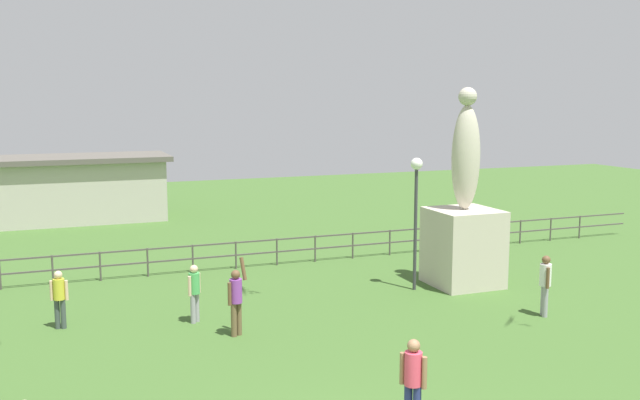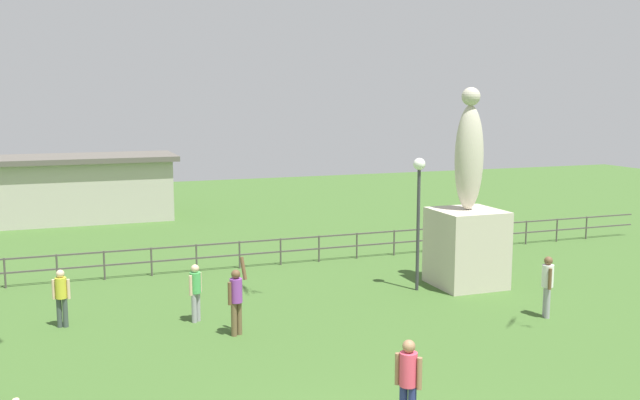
{
  "view_description": "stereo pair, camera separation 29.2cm",
  "coord_description": "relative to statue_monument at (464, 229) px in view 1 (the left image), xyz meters",
  "views": [
    {
      "loc": [
        -4.75,
        -9.0,
        5.82
      ],
      "look_at": [
        1.27,
        6.59,
        3.38
      ],
      "focal_mm": 39.65,
      "sensor_mm": 36.0,
      "label": 1
    },
    {
      "loc": [
        -4.48,
        -9.1,
        5.82
      ],
      "look_at": [
        1.27,
        6.59,
        3.38
      ],
      "focal_mm": 39.65,
      "sensor_mm": 36.0,
      "label": 2
    }
  ],
  "objects": [
    {
      "name": "person_5",
      "position": [
        0.29,
        -3.56,
        -0.83
      ],
      "size": [
        0.31,
        0.47,
        1.66
      ],
      "color": "#99999E",
      "rests_on": "ground_plane"
    },
    {
      "name": "waterfront_railing",
      "position": [
        -7.52,
        4.55,
        -1.16
      ],
      "size": [
        36.06,
        0.06,
        0.95
      ],
      "color": "#4C4742",
      "rests_on": "ground_plane"
    },
    {
      "name": "person_4",
      "position": [
        -6.18,
        -8.12,
        -0.82
      ],
      "size": [
        0.35,
        0.42,
        1.68
      ],
      "color": "navy",
      "rests_on": "ground_plane"
    },
    {
      "name": "person_0",
      "position": [
        -7.8,
        -2.13,
        -0.8
      ],
      "size": [
        0.52,
        0.32,
        1.95
      ],
      "color": "brown",
      "rests_on": "ground_plane"
    },
    {
      "name": "lamppost",
      "position": [
        -1.69,
        0.01,
        1.19
      ],
      "size": [
        0.36,
        0.36,
        4.03
      ],
      "color": "#38383D",
      "rests_on": "ground_plane"
    },
    {
      "name": "person_7",
      "position": [
        -8.55,
        -0.73,
        -0.9
      ],
      "size": [
        0.37,
        0.33,
        1.53
      ],
      "color": "#99999E",
      "rests_on": "ground_plane"
    },
    {
      "name": "statue_monument",
      "position": [
        0.0,
        0.0,
        0.0
      ],
      "size": [
        1.99,
        1.99,
        6.11
      ],
      "color": "beige",
      "rests_on": "ground_plane"
    },
    {
      "name": "person_3",
      "position": [
        -11.83,
        0.01,
        -0.92
      ],
      "size": [
        0.44,
        0.28,
        1.5
      ],
      "color": "#3F4C47",
      "rests_on": "ground_plane"
    },
    {
      "name": "pavilion_building",
      "position": [
        -11.43,
        16.55,
        -0.22
      ],
      "size": [
        9.91,
        4.06,
        3.08
      ],
      "color": "#B7B2A3",
      "rests_on": "ground_plane"
    }
  ]
}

